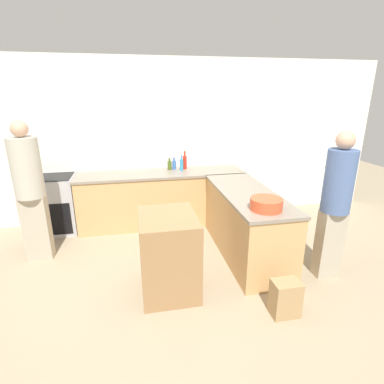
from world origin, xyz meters
The scene contains 14 objects.
ground_plane centered at (0.00, 0.00, 0.00)m, with size 14.00×14.00×0.00m, color tan.
wall_back centered at (0.00, 2.21, 1.35)m, with size 8.00×0.06×2.70m.
counter_back centered at (0.00, 1.87, 0.45)m, with size 2.73×0.66×0.90m.
counter_peninsula centered at (1.02, 0.63, 0.45)m, with size 0.69×1.87×0.90m.
range_oven centered at (-1.70, 1.89, 0.45)m, with size 0.66×0.59×0.91m.
island_table centered at (-0.12, 0.01, 0.45)m, with size 0.61×0.74×0.90m.
mixing_bowl centered at (0.98, -0.01, 0.97)m, with size 0.36×0.36×0.13m.
water_bottle_blue centered at (0.24, 2.04, 0.98)m, with size 0.07×0.07×0.20m.
dish_soap_bottle centered at (0.35, 1.92, 1.00)m, with size 0.06×0.06×0.26m.
hot_sauce_bottle centered at (0.42, 2.02, 1.02)m, with size 0.07×0.07×0.31m.
olive_oil_bottle centered at (0.16, 2.02, 0.98)m, with size 0.07×0.07×0.20m.
person_by_range centered at (-1.74, 1.04, 1.00)m, with size 0.35×0.35×1.84m.
person_at_peninsula centered at (1.80, -0.08, 0.96)m, with size 0.32×0.32×1.76m.
paper_bag centered at (0.97, -0.63, 0.19)m, with size 0.28×0.20×0.38m.
Camera 1 is at (-0.44, -2.90, 2.14)m, focal length 28.00 mm.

